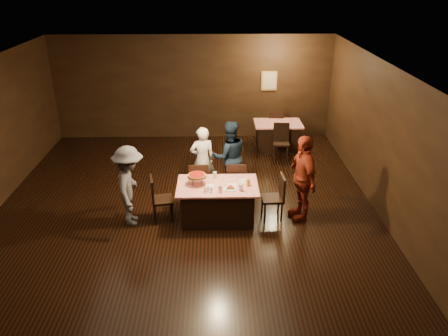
{
  "coord_description": "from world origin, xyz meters",
  "views": [
    {
      "loc": [
        0.64,
        -7.44,
        4.69
      ],
      "look_at": [
        0.81,
        0.53,
        1.0
      ],
      "focal_mm": 35.0,
      "sensor_mm": 36.0,
      "label": 1
    }
  ],
  "objects_px": {
    "glass_front_left": "(220,189)",
    "glass_front_right": "(241,187)",
    "diner_navy_hoodie": "(229,157)",
    "diner_grey_knit": "(130,186)",
    "chair_far_right": "(236,181)",
    "diner_white_jacket": "(202,160)",
    "plate_empty": "(245,181)",
    "chair_far_left": "(199,182)",
    "main_table": "(218,202)",
    "chair_end_right": "(272,198)",
    "pizza_stand": "(197,176)",
    "glass_amber": "(248,183)",
    "chair_end_left": "(163,199)",
    "back_table": "(277,136)",
    "diner_red_shirt": "(302,178)",
    "chair_back_near": "(281,142)",
    "chair_back_far": "(275,126)",
    "glass_back": "(215,175)"
  },
  "relations": [
    {
      "from": "glass_front_left",
      "to": "glass_front_right",
      "type": "relative_size",
      "value": 1.0
    },
    {
      "from": "diner_navy_hoodie",
      "to": "diner_grey_knit",
      "type": "bearing_deg",
      "value": 22.65
    },
    {
      "from": "chair_far_right",
      "to": "glass_front_right",
      "type": "distance_m",
      "value": 1.07
    },
    {
      "from": "diner_white_jacket",
      "to": "plate_empty",
      "type": "relative_size",
      "value": 6.13
    },
    {
      "from": "chair_far_left",
      "to": "main_table",
      "type": "bearing_deg",
      "value": 114.38
    },
    {
      "from": "main_table",
      "to": "chair_far_right",
      "type": "xyz_separation_m",
      "value": [
        0.4,
        0.75,
        0.09
      ]
    },
    {
      "from": "chair_far_right",
      "to": "chair_end_right",
      "type": "distance_m",
      "value": 1.03
    },
    {
      "from": "diner_white_jacket",
      "to": "glass_front_left",
      "type": "xyz_separation_m",
      "value": [
        0.38,
        -1.56,
        0.07
      ]
    },
    {
      "from": "pizza_stand",
      "to": "diner_navy_hoodie",
      "type": "bearing_deg",
      "value": 60.94
    },
    {
      "from": "pizza_stand",
      "to": "glass_amber",
      "type": "relative_size",
      "value": 2.71
    },
    {
      "from": "chair_end_right",
      "to": "diner_white_jacket",
      "type": "height_order",
      "value": "diner_white_jacket"
    },
    {
      "from": "plate_empty",
      "to": "chair_end_left",
      "type": "bearing_deg",
      "value": -174.81
    },
    {
      "from": "main_table",
      "to": "diner_white_jacket",
      "type": "relative_size",
      "value": 1.04
    },
    {
      "from": "back_table",
      "to": "chair_end_left",
      "type": "distance_m",
      "value": 4.67
    },
    {
      "from": "glass_front_left",
      "to": "back_table",
      "type": "bearing_deg",
      "value": 67.66
    },
    {
      "from": "diner_red_shirt",
      "to": "plate_empty",
      "type": "relative_size",
      "value": 7.11
    },
    {
      "from": "chair_far_left",
      "to": "diner_navy_hoodie",
      "type": "xyz_separation_m",
      "value": [
        0.68,
        0.52,
        0.35
      ]
    },
    {
      "from": "plate_empty",
      "to": "main_table",
      "type": "bearing_deg",
      "value": -164.74
    },
    {
      "from": "chair_far_left",
      "to": "diner_red_shirt",
      "type": "bearing_deg",
      "value": 157.55
    },
    {
      "from": "chair_end_left",
      "to": "diner_red_shirt",
      "type": "bearing_deg",
      "value": -100.18
    },
    {
      "from": "chair_back_near",
      "to": "chair_end_left",
      "type": "bearing_deg",
      "value": -128.28
    },
    {
      "from": "chair_end_left",
      "to": "chair_back_far",
      "type": "bearing_deg",
      "value": -44.01
    },
    {
      "from": "diner_red_shirt",
      "to": "glass_amber",
      "type": "xyz_separation_m",
      "value": [
        -1.08,
        -0.09,
        -0.05
      ]
    },
    {
      "from": "main_table",
      "to": "diner_white_jacket",
      "type": "height_order",
      "value": "diner_white_jacket"
    },
    {
      "from": "diner_white_jacket",
      "to": "glass_back",
      "type": "distance_m",
      "value": 1.0
    },
    {
      "from": "chair_back_near",
      "to": "main_table",
      "type": "bearing_deg",
      "value": -114.85
    },
    {
      "from": "chair_back_far",
      "to": "diner_white_jacket",
      "type": "xyz_separation_m",
      "value": [
        -2.03,
        -3.07,
        0.29
      ]
    },
    {
      "from": "main_table",
      "to": "diner_navy_hoodie",
      "type": "xyz_separation_m",
      "value": [
        0.28,
        1.27,
        0.44
      ]
    },
    {
      "from": "chair_back_near",
      "to": "back_table",
      "type": "bearing_deg",
      "value": 94.54
    },
    {
      "from": "main_table",
      "to": "chair_far_right",
      "type": "distance_m",
      "value": 0.85
    },
    {
      "from": "chair_far_left",
      "to": "plate_empty",
      "type": "xyz_separation_m",
      "value": [
        0.95,
        -0.6,
        0.3
      ]
    },
    {
      "from": "main_table",
      "to": "diner_grey_knit",
      "type": "xyz_separation_m",
      "value": [
        -1.71,
        -0.09,
        0.43
      ]
    },
    {
      "from": "chair_end_right",
      "to": "chair_far_right",
      "type": "bearing_deg",
      "value": -140.08
    },
    {
      "from": "chair_far_left",
      "to": "glass_front_right",
      "type": "height_order",
      "value": "chair_far_left"
    },
    {
      "from": "glass_amber",
      "to": "main_table",
      "type": "bearing_deg",
      "value": 175.24
    },
    {
      "from": "chair_back_far",
      "to": "plate_empty",
      "type": "bearing_deg",
      "value": 78.36
    },
    {
      "from": "chair_far_left",
      "to": "glass_back",
      "type": "distance_m",
      "value": 0.68
    },
    {
      "from": "diner_red_shirt",
      "to": "pizza_stand",
      "type": "relative_size",
      "value": 4.68
    },
    {
      "from": "main_table",
      "to": "back_table",
      "type": "bearing_deg",
      "value": 65.42
    },
    {
      "from": "back_table",
      "to": "diner_grey_knit",
      "type": "distance_m",
      "value": 5.14
    },
    {
      "from": "diner_white_jacket",
      "to": "pizza_stand",
      "type": "bearing_deg",
      "value": 74.56
    },
    {
      "from": "pizza_stand",
      "to": "back_table",
      "type": "bearing_deg",
      "value": 60.21
    },
    {
      "from": "diner_navy_hoodie",
      "to": "glass_front_left",
      "type": "relative_size",
      "value": 11.84
    },
    {
      "from": "diner_red_shirt",
      "to": "pizza_stand",
      "type": "distance_m",
      "value": 2.08
    },
    {
      "from": "chair_far_right",
      "to": "diner_red_shirt",
      "type": "height_order",
      "value": "diner_red_shirt"
    },
    {
      "from": "pizza_stand",
      "to": "chair_far_left",
      "type": "bearing_deg",
      "value": 90.0
    },
    {
      "from": "glass_front_right",
      "to": "glass_amber",
      "type": "xyz_separation_m",
      "value": [
        0.15,
        0.2,
        0.0
      ]
    },
    {
      "from": "chair_end_left",
      "to": "diner_navy_hoodie",
      "type": "bearing_deg",
      "value": -58.37
    },
    {
      "from": "back_table",
      "to": "glass_front_left",
      "type": "height_order",
      "value": "glass_front_left"
    },
    {
      "from": "chair_far_right",
      "to": "chair_end_left",
      "type": "distance_m",
      "value": 1.68
    }
  ]
}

